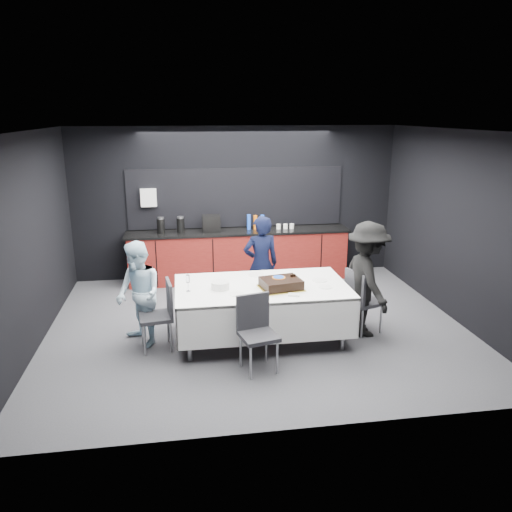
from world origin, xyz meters
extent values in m
plane|color=#47474C|center=(0.00, 0.00, 0.00)|extent=(6.00, 6.00, 0.00)
cube|color=white|center=(0.00, 0.00, 2.80)|extent=(6.00, 5.00, 0.04)
cube|color=black|center=(0.00, 2.50, 1.40)|extent=(6.00, 0.04, 2.80)
cube|color=black|center=(0.00, -2.50, 1.40)|extent=(6.00, 0.04, 2.80)
cube|color=black|center=(-3.00, 0.00, 1.40)|extent=(0.04, 5.00, 2.80)
cube|color=black|center=(3.00, 0.00, 1.40)|extent=(0.04, 5.00, 2.80)
cube|color=#5F120F|center=(0.00, 2.20, 0.45)|extent=(4.00, 0.60, 0.90)
cube|color=black|center=(0.00, 2.20, 0.92)|extent=(4.10, 0.64, 0.04)
cube|color=black|center=(0.00, 2.48, 1.50)|extent=(4.00, 0.03, 1.10)
cube|color=white|center=(-1.60, 2.43, 1.55)|extent=(0.28, 0.12, 0.32)
cylinder|color=black|center=(-1.40, 2.20, 1.07)|extent=(0.14, 0.14, 0.26)
cylinder|color=black|center=(-1.05, 2.20, 1.07)|extent=(0.14, 0.14, 0.26)
cube|color=black|center=(-0.50, 2.20, 1.09)|extent=(0.32, 0.24, 0.30)
cylinder|color=blue|center=(0.20, 2.25, 1.08)|extent=(0.07, 0.07, 0.28)
cylinder|color=orange|center=(0.32, 2.25, 1.07)|extent=(0.07, 0.07, 0.26)
cylinder|color=blue|center=(0.44, 2.18, 1.08)|extent=(0.07, 0.07, 0.28)
cylinder|color=white|center=(0.75, 2.20, 0.98)|extent=(0.08, 0.08, 0.09)
cylinder|color=white|center=(0.88, 2.20, 0.98)|extent=(0.08, 0.08, 0.09)
cylinder|color=white|center=(1.00, 2.20, 0.98)|extent=(0.08, 0.08, 0.09)
cylinder|color=#99999E|center=(-1.40, 2.20, 1.21)|extent=(0.12, 0.12, 0.03)
cylinder|color=#99999E|center=(-1.05, 2.20, 1.21)|extent=(0.12, 0.12, 0.03)
cylinder|color=#99999E|center=(-1.00, -0.90, 0.38)|extent=(0.06, 0.06, 0.75)
cylinder|color=#99999E|center=(-1.00, 0.10, 0.38)|extent=(0.06, 0.06, 0.75)
cylinder|color=#99999E|center=(1.00, -0.90, 0.38)|extent=(0.06, 0.06, 0.75)
cylinder|color=#99999E|center=(1.00, 0.10, 0.38)|extent=(0.06, 0.06, 0.75)
cube|color=white|center=(0.00, -0.40, 0.76)|extent=(2.32, 1.32, 0.04)
cube|color=white|center=(0.00, -1.05, 0.49)|extent=(2.32, 0.02, 0.55)
cube|color=white|center=(0.00, 0.25, 0.49)|extent=(2.32, 0.02, 0.55)
cube|color=white|center=(-1.15, -0.40, 0.49)|extent=(0.02, 1.32, 0.55)
cube|color=white|center=(1.15, -0.40, 0.49)|extent=(0.02, 1.32, 0.55)
cube|color=gold|center=(0.23, -0.56, 0.79)|extent=(0.61, 0.53, 0.01)
cube|color=black|center=(0.23, -0.56, 0.85)|extent=(0.56, 0.48, 0.11)
cube|color=black|center=(0.23, -0.56, 0.91)|extent=(0.56, 0.48, 0.01)
cylinder|color=orange|center=(0.21, -0.50, 0.92)|extent=(0.18, 0.18, 0.00)
cylinder|color=blue|center=(0.21, -0.50, 0.92)|extent=(0.15, 0.15, 0.01)
sphere|color=black|center=(0.41, -0.44, 0.93)|extent=(0.04, 0.04, 0.04)
sphere|color=black|center=(0.43, -0.48, 0.93)|extent=(0.04, 0.04, 0.04)
sphere|color=black|center=(0.39, -0.48, 0.93)|extent=(0.04, 0.04, 0.04)
cylinder|color=white|center=(-0.56, -0.45, 0.83)|extent=(0.24, 0.24, 0.10)
cylinder|color=white|center=(-0.37, -0.69, 0.78)|extent=(0.19, 0.19, 0.01)
cylinder|color=white|center=(0.83, -0.33, 0.78)|extent=(0.21, 0.21, 0.01)
cylinder|color=white|center=(0.83, -0.60, 0.78)|extent=(0.18, 0.18, 0.01)
cylinder|color=white|center=(-0.01, 0.06, 0.78)|extent=(0.22, 0.22, 0.01)
cube|color=white|center=(0.35, -0.85, 0.79)|extent=(0.17, 0.13, 0.02)
cylinder|color=white|center=(-0.99, -0.48, 0.78)|extent=(0.06, 0.06, 0.00)
cylinder|color=white|center=(-0.99, -0.48, 0.84)|extent=(0.01, 0.01, 0.12)
cylinder|color=white|center=(-0.99, -0.48, 0.95)|extent=(0.05, 0.05, 0.10)
cube|color=#2B2B30|center=(-1.42, -0.49, 0.45)|extent=(0.47, 0.47, 0.05)
cube|color=#2B2B30|center=(-1.23, -0.47, 0.70)|extent=(0.10, 0.42, 0.45)
cylinder|color=#99999E|center=(-1.61, -0.35, 0.22)|extent=(0.03, 0.03, 0.44)
cylinder|color=#99999E|center=(-1.57, -0.69, 0.22)|extent=(0.03, 0.03, 0.44)
cylinder|color=#99999E|center=(-1.28, -0.30, 0.22)|extent=(0.03, 0.03, 0.44)
cylinder|color=#99999E|center=(-1.23, -0.64, 0.22)|extent=(0.03, 0.03, 0.44)
cube|color=#2B2B30|center=(1.48, -0.39, 0.45)|extent=(0.53, 0.53, 0.05)
cube|color=#2B2B30|center=(1.30, -0.45, 0.70)|extent=(0.18, 0.41, 0.45)
cylinder|color=#99999E|center=(1.70, -0.49, 0.22)|extent=(0.03, 0.03, 0.44)
cylinder|color=#99999E|center=(1.59, -0.17, 0.22)|extent=(0.03, 0.03, 0.44)
cylinder|color=#99999E|center=(1.38, -0.60, 0.22)|extent=(0.03, 0.03, 0.44)
cylinder|color=#99999E|center=(1.27, -0.28, 0.22)|extent=(0.03, 0.03, 0.44)
cube|color=#2B2B30|center=(-0.18, -1.27, 0.45)|extent=(0.50, 0.50, 0.05)
cube|color=#2B2B30|center=(-0.22, -1.09, 0.70)|extent=(0.42, 0.13, 0.45)
cylinder|color=#99999E|center=(-0.31, -1.48, 0.22)|extent=(0.03, 0.03, 0.44)
cylinder|color=#99999E|center=(0.02, -1.40, 0.22)|extent=(0.03, 0.03, 0.44)
cylinder|color=#99999E|center=(-0.38, -1.15, 0.22)|extent=(0.03, 0.03, 0.44)
cylinder|color=#99999E|center=(-0.05, -1.07, 0.22)|extent=(0.03, 0.03, 0.44)
imported|color=black|center=(0.16, 0.60, 0.77)|extent=(0.60, 0.43, 1.53)
imported|color=#C6E7FA|center=(-1.64, -0.32, 0.71)|extent=(0.82, 0.87, 1.42)
imported|color=black|center=(1.47, -0.46, 0.81)|extent=(0.67, 1.08, 1.62)
camera|label=1|loc=(-1.05, -6.68, 3.03)|focal=35.00mm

